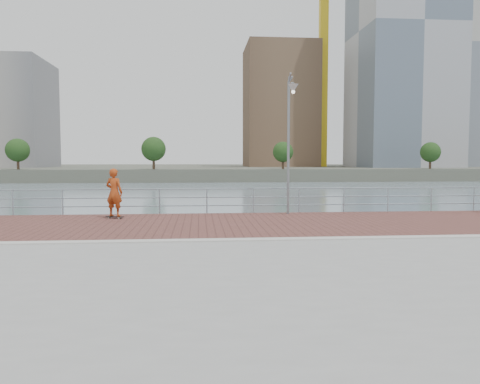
{
  "coord_description": "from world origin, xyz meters",
  "views": [
    {
      "loc": [
        -1.35,
        -13.49,
        2.39
      ],
      "look_at": [
        0.0,
        2.0,
        1.3
      ],
      "focal_mm": 35.0,
      "sensor_mm": 36.0,
      "label": 1
    }
  ],
  "objects": [
    {
      "name": "far_shore",
      "position": [
        0.0,
        122.5,
        -0.75
      ],
      "size": [
        320.0,
        95.0,
        2.5
      ],
      "primitive_type": "cube",
      "color": "#4C5142",
      "rests_on": "ground"
    },
    {
      "name": "skateboarder",
      "position": [
        -4.75,
        5.52,
        1.07
      ],
      "size": [
        0.82,
        0.68,
        1.93
      ],
      "primitive_type": "imported",
      "rotation": [
        0.0,
        0.0,
        2.78
      ],
      "color": "#A84016",
      "rests_on": "skateboard"
    },
    {
      "name": "concrete_lane",
      "position": [
        0.0,
        -8.6,
        0.01
      ],
      "size": [
        40.0,
        16.8,
        0.02
      ],
      "primitive_type": "cube",
      "color": "#9E9E9B",
      "rests_on": "seawall"
    },
    {
      "name": "water",
      "position": [
        0.0,
        0.0,
        -2.0
      ],
      "size": [
        400.0,
        400.0,
        0.0
      ],
      "primitive_type": "plane",
      "color": "slate",
      "rests_on": "ground"
    },
    {
      "name": "skyline",
      "position": [
        31.08,
        104.19,
        24.49
      ],
      "size": [
        233.0,
        41.0,
        64.92
      ],
      "color": "#ADA38E",
      "rests_on": "far_shore"
    },
    {
      "name": "shoreline_trees",
      "position": [
        1.28,
        77.0,
        4.08
      ],
      "size": [
        144.34,
        4.65,
        6.19
      ],
      "color": "#473323",
      "rests_on": "far_shore"
    },
    {
      "name": "skateboard",
      "position": [
        -4.75,
        5.52,
        0.09
      ],
      "size": [
        0.75,
        0.43,
        0.08
      ],
      "rotation": [
        0.0,
        0.0,
        -0.36
      ],
      "color": "black",
      "rests_on": "brick_lane"
    },
    {
      "name": "guardrail",
      "position": [
        0.0,
        7.0,
        0.69
      ],
      "size": [
        39.06,
        0.06,
        1.13
      ],
      "color": "#8C9EA8",
      "rests_on": "brick_lane"
    },
    {
      "name": "curb",
      "position": [
        0.0,
        0.0,
        0.03
      ],
      "size": [
        40.0,
        0.4,
        0.06
      ],
      "primitive_type": "cube",
      "color": "#B7B5AD",
      "rests_on": "seawall"
    },
    {
      "name": "brick_lane",
      "position": [
        0.0,
        3.6,
        0.01
      ],
      "size": [
        40.0,
        6.8,
        0.02
      ],
      "primitive_type": "cube",
      "color": "brown",
      "rests_on": "seawall"
    },
    {
      "name": "seawall",
      "position": [
        0.0,
        -5.0,
        -1.0
      ],
      "size": [
        40.0,
        24.0,
        2.0
      ],
      "primitive_type": "cube",
      "color": "gray",
      "rests_on": "ground"
    },
    {
      "name": "tower_crane",
      "position": [
        27.36,
        104.0,
        33.5
      ],
      "size": [
        47.0,
        2.0,
        50.7
      ],
      "color": "gold",
      "rests_on": "far_shore"
    },
    {
      "name": "street_lamp",
      "position": [
        2.49,
        6.08,
        4.08
      ],
      "size": [
        0.42,
        1.22,
        5.74
      ],
      "color": "slate",
      "rests_on": "brick_lane"
    }
  ]
}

